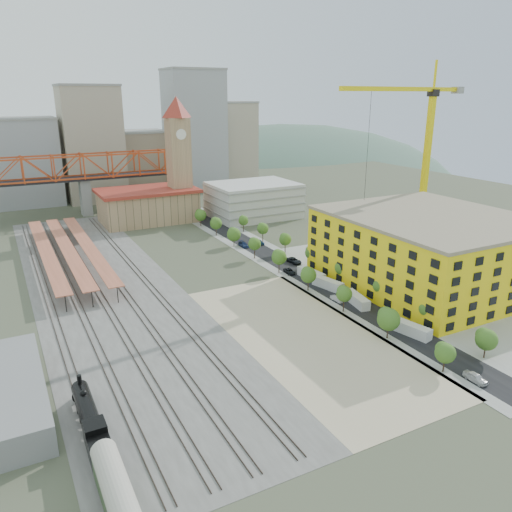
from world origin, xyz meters
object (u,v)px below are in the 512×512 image
construction_building (429,250)px  site_trailer_b (357,300)px  site_trailer_c (328,284)px  clock_tower (178,148)px  site_trailer_a (410,329)px  site_trailer_d (311,275)px  car_0 (475,378)px  locomotive (91,423)px  tower_crane (422,136)px  coach (122,510)px

construction_building → site_trailer_b: construction_building is taller
site_trailer_c → construction_building: bearing=-32.1°
clock_tower → site_trailer_a: 124.23m
site_trailer_b → site_trailer_c: (0.00, 11.91, 0.00)m
site_trailer_d → car_0: bearing=-98.7°
car_0 → site_trailer_a: bearing=80.1°
locomotive → site_trailer_d: bearing=31.5°
site_trailer_a → site_trailer_b: (0.00, 17.94, 0.00)m
construction_building → site_trailer_c: 28.68m
construction_building → tower_crane: 43.62m
tower_crane → site_trailer_a: (-47.02, -48.21, -34.92)m
site_trailer_c → tower_crane: bearing=8.2°
coach → tower_crane: size_ratio=0.33×
coach → site_trailer_c: (66.00, 52.01, -2.02)m
construction_building → site_trailer_b: size_ratio=5.57×
locomotive → site_trailer_a: bearing=2.3°
construction_building → clock_tower: bearing=108.8°
site_trailer_b → site_trailer_d: bearing=99.5°
tower_crane → site_trailer_c: tower_crane is taller
clock_tower → site_trailer_a: bearing=-86.2°
tower_crane → site_trailer_a: bearing=-134.3°
coach → car_0: 63.12m
tower_crane → site_trailer_c: size_ratio=6.42×
clock_tower → car_0: clock_tower is taller
clock_tower → site_trailer_b: 106.86m
site_trailer_a → site_trailer_d: 37.70m
clock_tower → locomotive: (-58.00, -123.60, -26.50)m
coach → locomotive: bearing=90.0°
tower_crane → car_0: bearing=-126.6°
clock_tower → car_0: (5.00, -139.99, -27.92)m
clock_tower → site_trailer_a: (8.00, -120.89, -27.45)m
site_trailer_a → site_trailer_d: size_ratio=0.96×
tower_crane → site_trailer_a: size_ratio=6.45×
clock_tower → construction_building: size_ratio=1.03×
tower_crane → site_trailer_c: (-47.02, -18.36, -34.91)m
car_0 → coach: bearing=-178.2°
locomotive → coach: 19.49m
construction_building → site_trailer_d: 32.00m
construction_building → tower_crane: tower_crane is taller
locomotive → site_trailer_a: 66.06m
car_0 → construction_building: bearing=53.1°
construction_building → coach: 101.77m
site_trailer_c → car_0: site_trailer_c is taller
site_trailer_a → locomotive: bearing=169.2°
clock_tower → locomotive: clock_tower is taller
clock_tower → construction_building: (34.00, -99.99, -19.29)m
site_trailer_d → car_0: 56.89m
site_trailer_b → site_trailer_c: bearing=99.5°
construction_building → site_trailer_c: bearing=161.0°
site_trailer_b → site_trailer_c: size_ratio=1.00×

